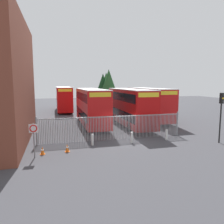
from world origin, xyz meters
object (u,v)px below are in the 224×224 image
at_px(double_decker_bus_behind_fence_right, 149,103).
at_px(traffic_cone_mid_forecourt, 67,148).
at_px(bollard_near_right, 167,135).
at_px(speed_limit_sign_post, 34,132).
at_px(double_decker_bus_near_gate, 130,106).
at_px(double_decker_bus_behind_fence_left, 91,106).
at_px(traffic_light_kerbside, 221,108).
at_px(bollard_near_left, 92,140).
at_px(traffic_cone_by_gate, 42,151).
at_px(double_decker_bus_far_back, 64,98).
at_px(bollard_center_front, 132,138).

bearing_deg(double_decker_bus_behind_fence_right, traffic_cone_mid_forecourt, -135.32).
height_order(bollard_near_right, speed_limit_sign_post, speed_limit_sign_post).
distance_m(double_decker_bus_near_gate, double_decker_bus_behind_fence_left, 4.64).
relative_size(bollard_near_right, traffic_light_kerbside, 0.22).
distance_m(bollard_near_left, traffic_light_kerbside, 11.18).
bearing_deg(bollard_near_right, traffic_cone_mid_forecourt, -172.25).
bearing_deg(double_decker_bus_near_gate, traffic_cone_by_gate, -138.16).
height_order(traffic_cone_mid_forecourt, traffic_light_kerbside, traffic_light_kerbside).
height_order(double_decker_bus_near_gate, traffic_cone_mid_forecourt, double_decker_bus_near_gate).
distance_m(double_decker_bus_far_back, traffic_cone_mid_forecourt, 24.68).
distance_m(double_decker_bus_behind_fence_right, speed_limit_sign_post, 18.91).
relative_size(double_decker_bus_behind_fence_right, double_decker_bus_far_back, 1.00).
distance_m(double_decker_bus_behind_fence_left, speed_limit_sign_post, 12.08).
bearing_deg(double_decker_bus_behind_fence_right, double_decker_bus_behind_fence_left, -167.26).
distance_m(double_decker_bus_behind_fence_left, double_decker_bus_far_back, 14.92).
height_order(bollard_near_left, bollard_near_right, same).
height_order(bollard_center_front, traffic_cone_mid_forecourt, bollard_center_front).
xyz_separation_m(double_decker_bus_near_gate, traffic_cone_by_gate, (-9.68, -8.67, -2.13)).
bearing_deg(bollard_near_right, bollard_near_left, 179.48).
distance_m(double_decker_bus_behind_fence_left, bollard_near_left, 8.93).
relative_size(bollard_near_left, traffic_light_kerbside, 0.22).
distance_m(bollard_near_left, bollard_near_right, 6.75).
bearing_deg(bollard_near_right, double_decker_bus_far_back, 108.91).
bearing_deg(bollard_center_front, double_decker_bus_behind_fence_left, 102.97).
bearing_deg(double_decker_bus_behind_fence_right, bollard_near_right, -105.98).
xyz_separation_m(double_decker_bus_behind_fence_right, bollard_near_right, (-3.03, -10.58, -1.95)).
xyz_separation_m(speed_limit_sign_post, traffic_light_kerbside, (15.09, -0.04, 1.21)).
xyz_separation_m(double_decker_bus_behind_fence_right, double_decker_bus_far_back, (-11.03, 12.79, 0.00)).
relative_size(double_decker_bus_far_back, traffic_cone_by_gate, 18.32).
height_order(bollard_center_front, speed_limit_sign_post, speed_limit_sign_post).
xyz_separation_m(double_decker_bus_behind_fence_left, traffic_cone_by_gate, (-5.26, -10.05, -2.13)).
bearing_deg(bollard_center_front, bollard_near_right, 1.79).
relative_size(bollard_near_right, traffic_cone_mid_forecourt, 1.61).
xyz_separation_m(bollard_center_front, traffic_light_kerbside, (7.32, -1.86, 2.51)).
relative_size(traffic_cone_by_gate, traffic_light_kerbside, 0.14).
bearing_deg(bollard_near_right, traffic_cone_by_gate, -172.62).
distance_m(double_decker_bus_near_gate, bollard_near_left, 9.47).
bearing_deg(double_decker_bus_far_back, bollard_near_left, -86.93).
distance_m(bollard_near_left, bollard_center_front, 3.39).
bearing_deg(bollard_near_left, double_decker_bus_behind_fence_left, 81.01).
relative_size(double_decker_bus_behind_fence_right, traffic_cone_mid_forecourt, 18.32).
relative_size(bollard_center_front, bollard_near_right, 1.00).
height_order(double_decker_bus_behind_fence_left, traffic_light_kerbside, double_decker_bus_behind_fence_left).
xyz_separation_m(bollard_near_left, traffic_cone_mid_forecourt, (-2.14, -1.27, -0.19)).
relative_size(double_decker_bus_near_gate, double_decker_bus_behind_fence_left, 1.00).
bearing_deg(speed_limit_sign_post, double_decker_bus_behind_fence_right, 41.43).
bearing_deg(traffic_light_kerbside, double_decker_bus_behind_fence_left, 131.28).
distance_m(double_decker_bus_behind_fence_left, bollard_near_right, 10.40).
xyz_separation_m(double_decker_bus_behind_fence_right, traffic_light_kerbside, (0.93, -12.55, 0.56)).
bearing_deg(double_decker_bus_near_gate, double_decker_bus_behind_fence_right, 39.45).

